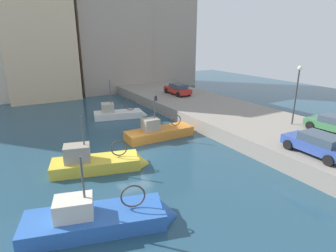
{
  "coord_description": "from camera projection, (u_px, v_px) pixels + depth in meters",
  "views": [
    {
      "loc": [
        -7.27,
        -17.77,
        8.21
      ],
      "look_at": [
        3.73,
        1.07,
        1.2
      ],
      "focal_mm": 29.76,
      "sensor_mm": 36.0,
      "label": 1
    }
  ],
  "objects": [
    {
      "name": "waterfront_building_east_mid",
      "position": [
        160.0,
        22.0,
        47.3
      ],
      "size": [
        9.52,
        9.27,
        21.02
      ],
      "color": "#A39384",
      "rests_on": "ground"
    },
    {
      "name": "waterfront_building_central",
      "position": [
        34.0,
        17.0,
        36.08
      ],
      "size": [
        9.09,
        8.0,
        21.3
      ],
      "color": "beige",
      "rests_on": "ground"
    },
    {
      "name": "fishing_boat_white",
      "position": [
        121.0,
        116.0,
        29.7
      ],
      "size": [
        5.95,
        3.16,
        4.9
      ],
      "color": "white",
      "rests_on": "ground"
    },
    {
      "name": "parked_car_green",
      "position": [
        335.0,
        124.0,
        21.26
      ],
      "size": [
        2.15,
        4.03,
        1.28
      ],
      "color": "#387547",
      "rests_on": "quay_wall"
    },
    {
      "name": "mooring_bollard_mid",
      "position": [
        156.0,
        98.0,
        31.91
      ],
      "size": [
        0.28,
        0.28,
        0.55
      ],
      "primitive_type": "cylinder",
      "color": "#2D2D33",
      "rests_on": "quay_wall"
    },
    {
      "name": "fishing_boat_yellow",
      "position": [
        101.0,
        167.0,
        18.08
      ],
      "size": [
        6.52,
        3.38,
        4.51
      ],
      "color": "gold",
      "rests_on": "ground"
    },
    {
      "name": "waterfront_building_east",
      "position": [
        110.0,
        41.0,
        43.19
      ],
      "size": [
        11.33,
        8.28,
        14.98
      ],
      "color": "#A39384",
      "rests_on": "ground"
    },
    {
      "name": "fishing_boat_blue",
      "position": [
        104.0,
        224.0,
        12.59
      ],
      "size": [
        7.21,
        3.79,
        4.47
      ],
      "color": "#2D60B7",
      "rests_on": "ground"
    },
    {
      "name": "quay_streetlamp",
      "position": [
        297.0,
        86.0,
        22.41
      ],
      "size": [
        0.36,
        0.36,
        4.83
      ],
      "color": "#38383D",
      "rests_on": "quay_wall"
    },
    {
      "name": "water_surface",
      "position": [
        132.0,
        153.0,
        20.61
      ],
      "size": [
        80.0,
        80.0,
        0.0
      ],
      "primitive_type": "plane",
      "color": "navy",
      "rests_on": "ground"
    },
    {
      "name": "parked_car_blue",
      "position": [
        318.0,
        144.0,
        17.17
      ],
      "size": [
        2.08,
        4.09,
        1.36
      ],
      "color": "#334C9E",
      "rests_on": "quay_wall"
    },
    {
      "name": "quay_wall",
      "position": [
        246.0,
        122.0,
        25.95
      ],
      "size": [
        9.0,
        56.0,
        1.2
      ],
      "primitive_type": "cube",
      "color": "gray",
      "rests_on": "ground"
    },
    {
      "name": "fishing_boat_orange",
      "position": [
        163.0,
        136.0,
        23.87
      ],
      "size": [
        6.64,
        2.18,
        4.45
      ],
      "color": "orange",
      "rests_on": "ground"
    },
    {
      "name": "parked_car_red",
      "position": [
        178.0,
        89.0,
        35.21
      ],
      "size": [
        1.85,
        4.27,
        1.36
      ],
      "color": "red",
      "rests_on": "quay_wall"
    }
  ]
}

